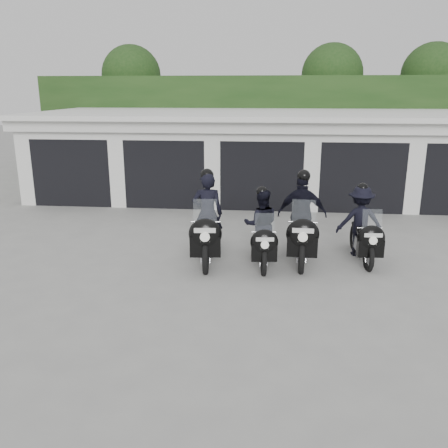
# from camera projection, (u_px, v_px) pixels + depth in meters

# --- Properties ---
(ground) EXTENTS (80.00, 80.00, 0.00)m
(ground) POSITION_uv_depth(u_px,v_px,m) (255.00, 274.00, 9.96)
(ground) COLOR gray
(ground) RESTS_ON ground
(garage_block) EXTENTS (16.40, 6.80, 2.96)m
(garage_block) POSITION_uv_depth(u_px,v_px,m) (263.00, 155.00, 17.28)
(garage_block) COLOR silver
(garage_block) RESTS_ON ground
(background_vegetation) EXTENTS (20.00, 3.90, 5.80)m
(background_vegetation) POSITION_uv_depth(u_px,v_px,m) (274.00, 111.00, 21.52)
(background_vegetation) COLOR #1A3814
(background_vegetation) RESTS_ON ground
(police_bike_a) EXTENTS (0.85, 2.40, 2.09)m
(police_bike_a) POSITION_uv_depth(u_px,v_px,m) (207.00, 224.00, 10.66)
(police_bike_a) COLOR black
(police_bike_a) RESTS_ON ground
(police_bike_b) EXTENTS (0.84, 2.00, 1.74)m
(police_bike_b) POSITION_uv_depth(u_px,v_px,m) (262.00, 230.00, 10.54)
(police_bike_b) COLOR black
(police_bike_b) RESTS_ON ground
(police_bike_c) EXTENTS (1.15, 2.38, 2.07)m
(police_bike_c) POSITION_uv_depth(u_px,v_px,m) (302.00, 220.00, 10.77)
(police_bike_c) COLOR black
(police_bike_c) RESTS_ON ground
(police_bike_d) EXTENTS (1.09, 2.03, 1.77)m
(police_bike_d) POSITION_uv_depth(u_px,v_px,m) (361.00, 226.00, 10.80)
(police_bike_d) COLOR black
(police_bike_d) RESTS_ON ground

